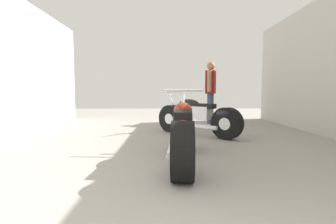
# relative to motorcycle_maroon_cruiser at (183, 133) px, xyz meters

# --- Properties ---
(ground_plane) EXTENTS (18.55, 18.55, 0.00)m
(ground_plane) POSITION_rel_motorcycle_maroon_cruiser_xyz_m (-0.11, 0.97, -0.38)
(ground_plane) COLOR gray
(motorcycle_maroon_cruiser) EXTENTS (0.59, 2.01, 0.94)m
(motorcycle_maroon_cruiser) POSITION_rel_motorcycle_maroon_cruiser_xyz_m (0.00, 0.00, 0.00)
(motorcycle_maroon_cruiser) COLOR black
(motorcycle_maroon_cruiser) RESTS_ON ground_plane
(motorcycle_black_naked) EXTENTS (1.59, 1.45, 0.92)m
(motorcycle_black_naked) POSITION_rel_motorcycle_maroon_cruiser_xyz_m (0.46, 2.01, -0.00)
(motorcycle_black_naked) COLOR black
(motorcycle_black_naked) RESTS_ON ground_plane
(mechanic_in_blue) EXTENTS (0.37, 0.69, 1.73)m
(mechanic_in_blue) POSITION_rel_motorcycle_maroon_cruiser_xyz_m (1.07, 4.10, 0.60)
(mechanic_in_blue) COLOR #384766
(mechanic_in_blue) RESTS_ON ground_plane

